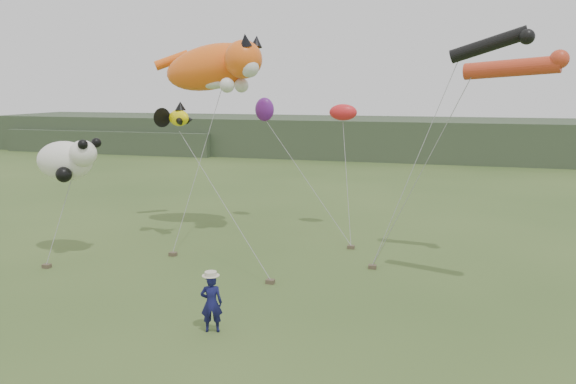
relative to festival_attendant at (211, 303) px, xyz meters
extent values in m
plane|color=#385123|center=(0.19, 1.38, -0.90)|extent=(120.00, 120.00, 0.00)
cube|color=#2D3D28|center=(0.19, 46.38, 1.10)|extent=(90.00, 12.00, 4.00)
cube|color=#2D3D28|center=(-29.81, 43.38, 0.35)|extent=(25.00, 8.00, 2.50)
imported|color=#121447|center=(0.00, 0.00, 0.00)|extent=(0.75, 0.61, 1.79)
cube|color=brown|center=(-4.71, 6.73, -0.82)|extent=(0.31, 0.25, 0.16)
cube|color=brown|center=(0.45, 4.48, -0.82)|extent=(0.31, 0.25, 0.16)
cube|color=brown|center=(3.93, 7.28, -0.82)|extent=(0.31, 0.25, 0.16)
cube|color=brown|center=(-8.91, 3.84, -0.82)|extent=(0.31, 0.25, 0.16)
cube|color=brown|center=(2.64, 9.90, -0.82)|extent=(0.31, 0.25, 0.16)
ellipsoid|color=orange|center=(-4.61, 11.39, 7.35)|extent=(5.26, 2.73, 3.02)
sphere|color=orange|center=(-2.64, 10.40, 7.64)|extent=(1.77, 1.77, 1.77)
cone|color=black|center=(-2.35, 9.91, 8.48)|extent=(0.55, 0.67, 0.66)
cone|color=black|center=(-2.15, 10.89, 8.48)|extent=(0.55, 0.64, 0.63)
sphere|color=silver|center=(-2.25, 10.11, 7.25)|extent=(0.88, 0.88, 0.88)
ellipsoid|color=silver|center=(-4.41, 11.09, 6.56)|extent=(1.73, 0.87, 0.54)
sphere|color=silver|center=(-3.23, 9.81, 6.46)|extent=(0.69, 0.69, 0.69)
sphere|color=silver|center=(-3.03, 11.19, 6.46)|extent=(0.69, 0.69, 0.69)
cylinder|color=orange|center=(-7.16, 12.17, 7.74)|extent=(1.83, 1.34, 1.07)
ellipsoid|color=yellow|center=(-5.26, 8.88, 4.99)|extent=(1.52, 1.26, 0.78)
cone|color=black|center=(-6.46, 9.18, 4.99)|extent=(1.07, 1.13, 0.90)
cone|color=black|center=(-5.16, 8.88, 5.54)|extent=(0.50, 0.50, 0.40)
cone|color=black|center=(-4.96, 8.38, 4.89)|extent=(0.53, 0.56, 0.40)
cone|color=black|center=(-4.96, 9.38, 4.89)|extent=(0.53, 0.56, 0.40)
cylinder|color=black|center=(7.99, 9.18, 8.00)|extent=(3.02, 1.08, 1.39)
sphere|color=black|center=(9.32, 8.70, 8.24)|extent=(0.59, 0.59, 0.59)
cylinder|color=red|center=(8.53, 5.80, 7.00)|extent=(3.11, 1.50, 0.76)
sphere|color=red|center=(9.91, 5.31, 7.24)|extent=(0.61, 0.61, 0.61)
ellipsoid|color=white|center=(-9.17, 5.80, 3.26)|extent=(2.54, 1.69, 1.69)
sphere|color=white|center=(-8.05, 5.52, 3.64)|extent=(1.13, 1.13, 1.13)
sphere|color=black|center=(-7.76, 5.15, 4.06)|extent=(0.41, 0.41, 0.41)
sphere|color=black|center=(-7.67, 5.95, 4.06)|extent=(0.41, 0.41, 0.41)
sphere|color=black|center=(-8.70, 5.05, 2.79)|extent=(0.66, 0.66, 0.66)
sphere|color=black|center=(-9.93, 6.09, 2.89)|extent=(0.66, 0.66, 0.66)
ellipsoid|color=red|center=(1.58, 13.28, 5.14)|extent=(1.40, 0.82, 0.82)
ellipsoid|color=#611B7F|center=(-2.73, 13.85, 5.22)|extent=(1.02, 0.68, 1.25)
camera|label=1|loc=(6.44, -14.71, 6.34)|focal=35.00mm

